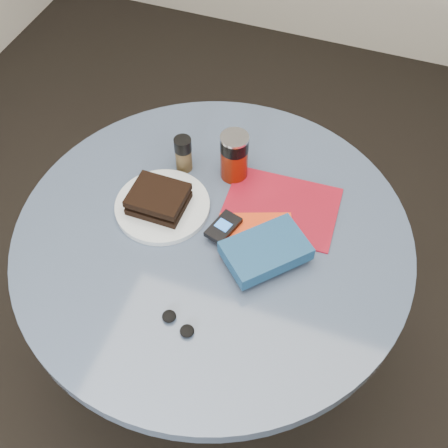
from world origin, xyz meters
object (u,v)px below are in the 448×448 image
(plate, at_px, (162,206))
(novel, at_px, (266,251))
(table, at_px, (214,269))
(headphones, at_px, (178,324))
(pepper_grinder, at_px, (183,154))
(red_book, at_px, (256,234))
(soda_can, at_px, (234,156))
(magazine, at_px, (281,207))
(sandwich, at_px, (158,199))
(mp3_player, at_px, (223,227))

(plate, xyz_separation_m, novel, (0.30, -0.06, 0.03))
(table, relative_size, headphones, 10.76)
(pepper_grinder, height_order, headphones, pepper_grinder)
(pepper_grinder, distance_m, headphones, 0.48)
(plate, xyz_separation_m, red_book, (0.26, -0.00, 0.00))
(table, height_order, red_book, red_book)
(pepper_grinder, bearing_deg, soda_can, 9.47)
(red_book, xyz_separation_m, novel, (0.04, -0.06, 0.03))
(magazine, distance_m, headphones, 0.42)
(red_book, bearing_deg, headphones, -127.07)
(magazine, relative_size, headphones, 3.11)
(plate, bearing_deg, red_book, -1.03)
(plate, xyz_separation_m, sandwich, (-0.01, -0.01, 0.03))
(soda_can, height_order, magazine, soda_can)
(plate, relative_size, red_book, 1.35)
(soda_can, height_order, novel, soda_can)
(sandwich, bearing_deg, pepper_grinder, 88.44)
(table, height_order, magazine, magazine)
(table, xyz_separation_m, pepper_grinder, (-0.15, 0.18, 0.22))
(magazine, height_order, novel, novel)
(sandwich, xyz_separation_m, red_book, (0.26, 0.00, -0.03))
(mp3_player, bearing_deg, novel, -17.85)
(red_book, xyz_separation_m, mp3_player, (-0.08, -0.02, 0.02))
(table, bearing_deg, headphones, -85.97)
(soda_can, bearing_deg, mp3_player, -78.01)
(headphones, bearing_deg, pepper_grinder, 110.84)
(novel, bearing_deg, table, 120.30)
(plate, xyz_separation_m, mp3_player, (0.18, -0.02, 0.02))
(soda_can, xyz_separation_m, headphones, (0.04, -0.47, -0.06))
(magazine, relative_size, novel, 1.49)
(soda_can, xyz_separation_m, novel, (0.16, -0.24, -0.03))
(sandwich, bearing_deg, magazine, 20.74)
(sandwich, height_order, novel, sandwich)
(novel, xyz_separation_m, mp3_player, (-0.12, 0.04, -0.01))
(pepper_grinder, distance_m, mp3_player, 0.25)
(pepper_grinder, bearing_deg, novel, -35.68)
(plate, height_order, novel, novel)
(table, bearing_deg, magazine, 44.82)
(soda_can, xyz_separation_m, red_book, (0.12, -0.18, -0.06))
(pepper_grinder, height_order, red_book, pepper_grinder)
(red_book, bearing_deg, pepper_grinder, 128.24)
(table, relative_size, soda_can, 7.14)
(sandwich, relative_size, magazine, 0.48)
(table, distance_m, sandwich, 0.26)
(table, height_order, soda_can, soda_can)
(plate, distance_m, red_book, 0.26)
(soda_can, bearing_deg, sandwich, -127.92)
(magazine, bearing_deg, novel, -89.43)
(table, distance_m, soda_can, 0.31)
(table, distance_m, mp3_player, 0.19)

